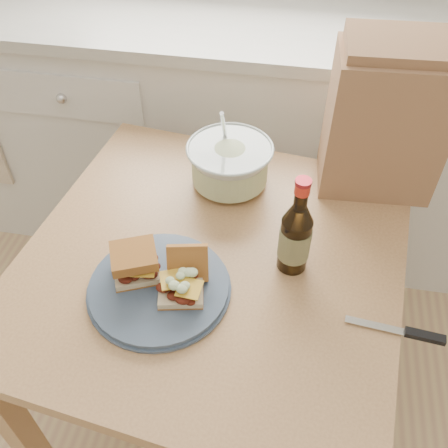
% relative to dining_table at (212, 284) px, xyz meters
% --- Properties ---
extents(cabinet_run, '(2.50, 0.64, 0.94)m').
position_rel_dining_table_xyz_m(cabinet_run, '(-0.13, 0.90, -0.16)').
color(cabinet_run, silver).
rests_on(cabinet_run, ground).
extents(dining_table, '(0.99, 0.99, 0.74)m').
position_rel_dining_table_xyz_m(dining_table, '(0.00, 0.00, 0.00)').
color(dining_table, tan).
rests_on(dining_table, ground).
extents(plate, '(0.31, 0.31, 0.02)m').
position_rel_dining_table_xyz_m(plate, '(-0.10, -0.12, 0.12)').
color(plate, '#41526A').
rests_on(plate, dining_table).
extents(sandwich_left, '(0.13, 0.12, 0.07)m').
position_rel_dining_table_xyz_m(sandwich_left, '(-0.15, -0.10, 0.17)').
color(sandwich_left, beige).
rests_on(sandwich_left, plate).
extents(sandwich_right, '(0.11, 0.15, 0.08)m').
position_rel_dining_table_xyz_m(sandwich_right, '(-0.04, -0.11, 0.16)').
color(sandwich_right, beige).
rests_on(sandwich_right, plate).
extents(coleslaw_bowl, '(0.23, 0.23, 0.23)m').
position_rel_dining_table_xyz_m(coleslaw_bowl, '(-0.00, 0.27, 0.17)').
color(coleslaw_bowl, silver).
rests_on(coleslaw_bowl, dining_table).
extents(beer_bottle, '(0.07, 0.07, 0.26)m').
position_rel_dining_table_xyz_m(beer_bottle, '(0.19, 0.01, 0.21)').
color(beer_bottle, black).
rests_on(beer_bottle, dining_table).
extents(knife, '(0.20, 0.04, 0.01)m').
position_rel_dining_table_xyz_m(knife, '(0.45, -0.14, 0.12)').
color(knife, silver).
rests_on(knife, dining_table).
extents(paper_bag, '(0.30, 0.20, 0.37)m').
position_rel_dining_table_xyz_m(paper_bag, '(0.38, 0.35, 0.30)').
color(paper_bag, '#A16E4E').
rests_on(paper_bag, dining_table).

